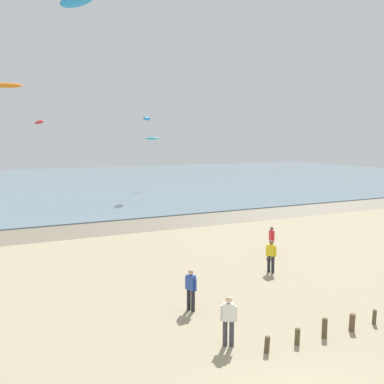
{
  "coord_description": "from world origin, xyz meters",
  "views": [
    {
      "loc": [
        -6.96,
        -7.2,
        6.89
      ],
      "look_at": [
        2.94,
        12.76,
        4.19
      ],
      "focal_mm": 40.88,
      "sensor_mm": 36.0,
      "label": 1
    }
  ],
  "objects_px": {
    "person_by_waterline": "(272,240)",
    "kite_aloft_10": "(76,0)",
    "person_right_flank": "(271,255)",
    "person_mid_beach": "(191,289)",
    "kite_aloft_2": "(7,85)",
    "kite_aloft_7": "(153,138)",
    "person_left_flank": "(228,320)",
    "kite_aloft_8": "(147,119)",
    "kite_aloft_1": "(39,122)"
  },
  "relations": [
    {
      "from": "person_by_waterline",
      "to": "kite_aloft_10",
      "type": "height_order",
      "value": "kite_aloft_10"
    },
    {
      "from": "person_right_flank",
      "to": "person_mid_beach",
      "type": "bearing_deg",
      "value": -155.42
    },
    {
      "from": "person_right_flank",
      "to": "kite_aloft_10",
      "type": "xyz_separation_m",
      "value": [
        -7.47,
        9.95,
        14.35
      ]
    },
    {
      "from": "person_mid_beach",
      "to": "person_by_waterline",
      "type": "relative_size",
      "value": 1.0
    },
    {
      "from": "kite_aloft_2",
      "to": "kite_aloft_10",
      "type": "bearing_deg",
      "value": -56.39
    },
    {
      "from": "person_mid_beach",
      "to": "kite_aloft_2",
      "type": "distance_m",
      "value": 28.07
    },
    {
      "from": "person_mid_beach",
      "to": "kite_aloft_7",
      "type": "relative_size",
      "value": 0.94
    },
    {
      "from": "person_left_flank",
      "to": "person_right_flank",
      "type": "distance_m",
      "value": 8.64
    },
    {
      "from": "kite_aloft_7",
      "to": "kite_aloft_10",
      "type": "bearing_deg",
      "value": 73.37
    },
    {
      "from": "person_right_flank",
      "to": "kite_aloft_8",
      "type": "relative_size",
      "value": 0.65
    },
    {
      "from": "person_mid_beach",
      "to": "person_right_flank",
      "type": "xyz_separation_m",
      "value": [
        5.99,
        2.74,
        0.0
      ]
    },
    {
      "from": "kite_aloft_1",
      "to": "kite_aloft_10",
      "type": "distance_m",
      "value": 21.69
    },
    {
      "from": "person_right_flank",
      "to": "kite_aloft_10",
      "type": "bearing_deg",
      "value": 126.92
    },
    {
      "from": "kite_aloft_1",
      "to": "kite_aloft_8",
      "type": "relative_size",
      "value": 0.82
    },
    {
      "from": "kite_aloft_7",
      "to": "kite_aloft_10",
      "type": "distance_m",
      "value": 33.99
    },
    {
      "from": "person_left_flank",
      "to": "person_right_flank",
      "type": "relative_size",
      "value": 1.0
    },
    {
      "from": "kite_aloft_8",
      "to": "kite_aloft_7",
      "type": "bearing_deg",
      "value": 179.39
    },
    {
      "from": "person_right_flank",
      "to": "kite_aloft_7",
      "type": "relative_size",
      "value": 0.94
    },
    {
      "from": "kite_aloft_2",
      "to": "person_right_flank",
      "type": "bearing_deg",
      "value": -45.46
    },
    {
      "from": "person_right_flank",
      "to": "kite_aloft_2",
      "type": "xyz_separation_m",
      "value": [
        -10.76,
        22.84,
        10.52
      ]
    },
    {
      "from": "person_right_flank",
      "to": "kite_aloft_2",
      "type": "distance_m",
      "value": 27.35
    },
    {
      "from": "person_mid_beach",
      "to": "person_by_waterline",
      "type": "xyz_separation_m",
      "value": [
        8.12,
        5.56,
        0.0
      ]
    },
    {
      "from": "kite_aloft_1",
      "to": "kite_aloft_7",
      "type": "bearing_deg",
      "value": 105.97
    },
    {
      "from": "kite_aloft_7",
      "to": "kite_aloft_1",
      "type": "bearing_deg",
      "value": 39.65
    },
    {
      "from": "person_by_waterline",
      "to": "person_right_flank",
      "type": "height_order",
      "value": "same"
    },
    {
      "from": "person_mid_beach",
      "to": "kite_aloft_7",
      "type": "xyz_separation_m",
      "value": [
        14.56,
        41.49,
        6.09
      ]
    },
    {
      "from": "person_mid_beach",
      "to": "person_right_flank",
      "type": "bearing_deg",
      "value": 24.58
    },
    {
      "from": "person_by_waterline",
      "to": "person_left_flank",
      "type": "distance_m",
      "value": 12.15
    },
    {
      "from": "person_mid_beach",
      "to": "person_left_flank",
      "type": "relative_size",
      "value": 1.0
    },
    {
      "from": "kite_aloft_8",
      "to": "kite_aloft_1",
      "type": "bearing_deg",
      "value": -65.16
    },
    {
      "from": "kite_aloft_8",
      "to": "kite_aloft_10",
      "type": "height_order",
      "value": "kite_aloft_10"
    },
    {
      "from": "person_mid_beach",
      "to": "kite_aloft_2",
      "type": "height_order",
      "value": "kite_aloft_2"
    },
    {
      "from": "kite_aloft_1",
      "to": "kite_aloft_8",
      "type": "bearing_deg",
      "value": 78.85
    },
    {
      "from": "person_left_flank",
      "to": "kite_aloft_8",
      "type": "relative_size",
      "value": 0.65
    },
    {
      "from": "kite_aloft_2",
      "to": "person_mid_beach",
      "type": "bearing_deg",
      "value": -60.12
    },
    {
      "from": "kite_aloft_7",
      "to": "person_left_flank",
      "type": "bearing_deg",
      "value": 84.22
    },
    {
      "from": "person_by_waterline",
      "to": "person_right_flank",
      "type": "distance_m",
      "value": 3.54
    },
    {
      "from": "person_mid_beach",
      "to": "kite_aloft_7",
      "type": "height_order",
      "value": "kite_aloft_7"
    },
    {
      "from": "kite_aloft_1",
      "to": "kite_aloft_8",
      "type": "xyz_separation_m",
      "value": [
        11.99,
        0.01,
        0.6
      ]
    },
    {
      "from": "person_mid_beach",
      "to": "person_by_waterline",
      "type": "distance_m",
      "value": 9.85
    },
    {
      "from": "kite_aloft_8",
      "to": "person_mid_beach",
      "type": "bearing_deg",
      "value": 7.02
    },
    {
      "from": "person_left_flank",
      "to": "kite_aloft_1",
      "type": "bearing_deg",
      "value": 91.69
    },
    {
      "from": "kite_aloft_10",
      "to": "person_mid_beach",
      "type": "bearing_deg",
      "value": 164.35
    },
    {
      "from": "kite_aloft_1",
      "to": "kite_aloft_7",
      "type": "distance_m",
      "value": 17.9
    },
    {
      "from": "person_right_flank",
      "to": "kite_aloft_7",
      "type": "distance_m",
      "value": 40.15
    },
    {
      "from": "person_left_flank",
      "to": "kite_aloft_8",
      "type": "distance_m",
      "value": 39.14
    },
    {
      "from": "person_right_flank",
      "to": "kite_aloft_10",
      "type": "relative_size",
      "value": 0.52
    },
    {
      "from": "person_mid_beach",
      "to": "kite_aloft_1",
      "type": "height_order",
      "value": "kite_aloft_1"
    },
    {
      "from": "person_mid_beach",
      "to": "kite_aloft_7",
      "type": "distance_m",
      "value": 44.39
    },
    {
      "from": "person_left_flank",
      "to": "kite_aloft_2",
      "type": "relative_size",
      "value": 0.66
    }
  ]
}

